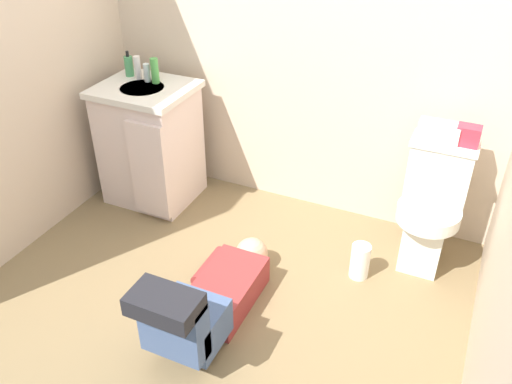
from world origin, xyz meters
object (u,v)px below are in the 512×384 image
at_px(vanity_cabinet, 150,143).
at_px(soap_dispenser, 129,66).
at_px(tissue_box, 439,131).
at_px(toiletry_bag, 468,136).
at_px(toilet, 431,207).
at_px(bottle_green, 155,71).
at_px(bottle_clear, 147,73).
at_px(bottle_white, 138,68).
at_px(paper_towel_roll, 360,261).
at_px(faucet, 155,72).
at_px(person_plumber, 208,300).

bearing_deg(vanity_cabinet, soap_dispenser, 146.90).
height_order(tissue_box, toiletry_bag, toiletry_bag).
distance_m(toilet, bottle_green, 1.89).
height_order(tissue_box, soap_dispenser, soap_dispenser).
relative_size(vanity_cabinet, bottle_clear, 6.99).
bearing_deg(bottle_white, tissue_box, 2.10).
height_order(vanity_cabinet, paper_towel_roll, vanity_cabinet).
bearing_deg(faucet, paper_towel_roll, -13.86).
relative_size(toilet, paper_towel_roll, 3.48).
bearing_deg(tissue_box, bottle_clear, -177.29).
bearing_deg(bottle_green, paper_towel_roll, -12.16).
xyz_separation_m(faucet, person_plumber, (0.94, -1.08, -0.69)).
bearing_deg(bottle_clear, soap_dispenser, 166.99).
height_order(vanity_cabinet, tissue_box, tissue_box).
bearing_deg(soap_dispenser, paper_towel_roll, -11.77).
xyz_separation_m(toilet, bottle_green, (-1.81, 0.01, 0.53)).
bearing_deg(bottle_green, tissue_box, 2.74).
distance_m(toiletry_bag, paper_towel_roll, 0.90).
bearing_deg(toiletry_bag, soap_dispenser, -178.72).
xyz_separation_m(person_plumber, bottle_clear, (-0.97, 1.02, 0.70)).
height_order(faucet, bottle_white, bottle_white).
bearing_deg(person_plumber, faucet, 131.27).
xyz_separation_m(faucet, bottle_clear, (-0.02, -0.06, 0.01)).
height_order(person_plumber, soap_dispenser, soap_dispenser).
height_order(vanity_cabinet, bottle_white, bottle_white).
distance_m(soap_dispenser, bottle_green, 0.23).
distance_m(vanity_cabinet, bottle_clear, 0.47).
distance_m(faucet, paper_towel_roll, 1.77).
xyz_separation_m(toilet, vanity_cabinet, (-1.84, -0.08, 0.05)).
bearing_deg(tissue_box, bottle_white, -177.90).
distance_m(toilet, person_plumber, 1.37).
bearing_deg(soap_dispenser, faucet, 6.01).
bearing_deg(faucet, bottle_green, -56.35).
distance_m(person_plumber, bottle_clear, 1.57).
xyz_separation_m(tissue_box, bottle_clear, (-1.83, -0.09, 0.08)).
height_order(person_plumber, bottle_white, bottle_white).
height_order(toilet, bottle_green, bottle_green).
relative_size(bottle_clear, bottle_green, 0.73).
bearing_deg(bottle_green, bottle_white, 174.18).
height_order(bottle_white, bottle_green, bottle_green).
relative_size(faucet, paper_towel_roll, 0.46).
xyz_separation_m(vanity_cabinet, bottle_clear, (-0.03, 0.09, 0.46)).
bearing_deg(paper_towel_roll, faucet, 166.14).
bearing_deg(toilet, bottle_green, 179.81).
distance_m(vanity_cabinet, soap_dispenser, 0.52).
xyz_separation_m(tissue_box, bottle_green, (-1.77, -0.08, 0.10)).
xyz_separation_m(person_plumber, paper_towel_roll, (0.60, 0.69, -0.07)).
bearing_deg(vanity_cabinet, paper_towel_roll, -8.69).
distance_m(toiletry_bag, bottle_green, 1.92).
xyz_separation_m(bottle_clear, bottle_green, (0.06, 0.00, 0.02)).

